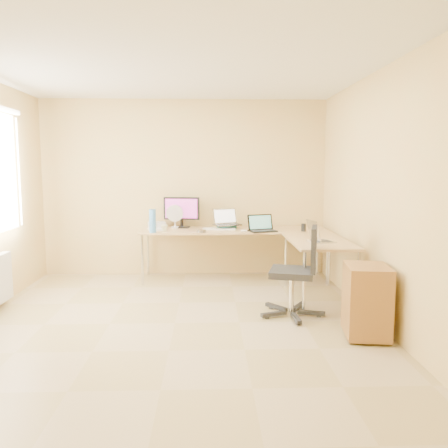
{
  "coord_description": "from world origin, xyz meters",
  "views": [
    {
      "loc": [
        0.36,
        -4.61,
        1.62
      ],
      "look_at": [
        0.55,
        1.1,
        0.9
      ],
      "focal_mm": 36.67,
      "sensor_mm": 36.0,
      "label": 1
    }
  ],
  "objects_px": {
    "keyboard": "(219,229)",
    "office_chair": "(292,270)",
    "monitor": "(182,212)",
    "water_bottle": "(153,221)",
    "desk_return": "(318,269)",
    "desk_fan": "(175,217)",
    "mug": "(164,228)",
    "laptop_black": "(263,223)",
    "laptop_return": "(322,233)",
    "desk_main": "(234,254)",
    "laptop_center": "(227,217)",
    "cabinet": "(367,300)"
  },
  "relations": [
    {
      "from": "desk_return",
      "to": "desk_fan",
      "type": "distance_m",
      "value": 2.23
    },
    {
      "from": "water_bottle",
      "to": "laptop_return",
      "type": "bearing_deg",
      "value": -22.33
    },
    {
      "from": "desk_return",
      "to": "office_chair",
      "type": "distance_m",
      "value": 0.78
    },
    {
      "from": "mug",
      "to": "keyboard",
      "type": "bearing_deg",
      "value": 9.53
    },
    {
      "from": "keyboard",
      "to": "water_bottle",
      "type": "xyz_separation_m",
      "value": [
        -0.91,
        -0.26,
        0.15
      ]
    },
    {
      "from": "office_chair",
      "to": "cabinet",
      "type": "distance_m",
      "value": 0.91
    },
    {
      "from": "desk_return",
      "to": "monitor",
      "type": "height_order",
      "value": "monitor"
    },
    {
      "from": "desk_main",
      "to": "laptop_black",
      "type": "height_order",
      "value": "laptop_black"
    },
    {
      "from": "desk_main",
      "to": "laptop_center",
      "type": "xyz_separation_m",
      "value": [
        -0.1,
        0.03,
        0.54
      ]
    },
    {
      "from": "desk_return",
      "to": "mug",
      "type": "xyz_separation_m",
      "value": [
        -1.96,
        0.83,
        0.41
      ]
    },
    {
      "from": "water_bottle",
      "to": "desk_fan",
      "type": "xyz_separation_m",
      "value": [
        0.27,
        0.46,
        -0.0
      ]
    },
    {
      "from": "desk_return",
      "to": "water_bottle",
      "type": "xyz_separation_m",
      "value": [
        -2.1,
        0.7,
        0.52
      ]
    },
    {
      "from": "laptop_black",
      "to": "laptop_return",
      "type": "distance_m",
      "value": 1.09
    },
    {
      "from": "keyboard",
      "to": "desk_fan",
      "type": "bearing_deg",
      "value": 166.9
    },
    {
      "from": "monitor",
      "to": "laptop_center",
      "type": "height_order",
      "value": "monitor"
    },
    {
      "from": "desk_main",
      "to": "cabinet",
      "type": "bearing_deg",
      "value": -63.96
    },
    {
      "from": "laptop_black",
      "to": "desk_fan",
      "type": "height_order",
      "value": "desk_fan"
    },
    {
      "from": "desk_return",
      "to": "desk_fan",
      "type": "height_order",
      "value": "desk_fan"
    },
    {
      "from": "desk_main",
      "to": "water_bottle",
      "type": "bearing_deg",
      "value": -165.2
    },
    {
      "from": "desk_return",
      "to": "laptop_center",
      "type": "distance_m",
      "value": 1.58
    },
    {
      "from": "mug",
      "to": "office_chair",
      "type": "height_order",
      "value": "office_chair"
    },
    {
      "from": "monitor",
      "to": "laptop_center",
      "type": "xyz_separation_m",
      "value": [
        0.66,
        -0.17,
        -0.05
      ]
    },
    {
      "from": "cabinet",
      "to": "laptop_black",
      "type": "bearing_deg",
      "value": 117.35
    },
    {
      "from": "office_chair",
      "to": "laptop_center",
      "type": "bearing_deg",
      "value": 125.7
    },
    {
      "from": "desk_fan",
      "to": "office_chair",
      "type": "distance_m",
      "value": 2.3
    },
    {
      "from": "water_bottle",
      "to": "desk_fan",
      "type": "relative_size",
      "value": 1.02
    },
    {
      "from": "desk_main",
      "to": "desk_fan",
      "type": "relative_size",
      "value": 8.52
    },
    {
      "from": "keyboard",
      "to": "office_chair",
      "type": "bearing_deg",
      "value": -59.61
    },
    {
      "from": "desk_main",
      "to": "laptop_center",
      "type": "bearing_deg",
      "value": 164.41
    },
    {
      "from": "water_bottle",
      "to": "mug",
      "type": "bearing_deg",
      "value": 41.46
    },
    {
      "from": "desk_main",
      "to": "water_bottle",
      "type": "height_order",
      "value": "water_bottle"
    },
    {
      "from": "desk_main",
      "to": "desk_fan",
      "type": "height_order",
      "value": "desk_fan"
    },
    {
      "from": "desk_main",
      "to": "desk_fan",
      "type": "bearing_deg",
      "value": 169.05
    },
    {
      "from": "keyboard",
      "to": "water_bottle",
      "type": "height_order",
      "value": "water_bottle"
    },
    {
      "from": "water_bottle",
      "to": "monitor",
      "type": "bearing_deg",
      "value": 53.81
    },
    {
      "from": "laptop_black",
      "to": "desk_fan",
      "type": "relative_size",
      "value": 1.17
    },
    {
      "from": "keyboard",
      "to": "water_bottle",
      "type": "relative_size",
      "value": 1.46
    },
    {
      "from": "office_chair",
      "to": "cabinet",
      "type": "bearing_deg",
      "value": -33.76
    },
    {
      "from": "office_chair",
      "to": "monitor",
      "type": "bearing_deg",
      "value": 140.04
    },
    {
      "from": "water_bottle",
      "to": "laptop_black",
      "type": "bearing_deg",
      "value": 2.27
    },
    {
      "from": "laptop_return",
      "to": "cabinet",
      "type": "bearing_deg",
      "value": 173.23
    },
    {
      "from": "desk_main",
      "to": "laptop_black",
      "type": "distance_m",
      "value": 0.66
    },
    {
      "from": "desk_main",
      "to": "laptop_return",
      "type": "relative_size",
      "value": 8.21
    },
    {
      "from": "mug",
      "to": "laptop_return",
      "type": "height_order",
      "value": "laptop_return"
    },
    {
      "from": "mug",
      "to": "desk_fan",
      "type": "bearing_deg",
      "value": 69.52
    },
    {
      "from": "laptop_center",
      "to": "keyboard",
      "type": "relative_size",
      "value": 0.78
    },
    {
      "from": "laptop_return",
      "to": "mug",
      "type": "bearing_deg",
      "value": 48.44
    },
    {
      "from": "desk_main",
      "to": "water_bottle",
      "type": "distance_m",
      "value": 1.28
    },
    {
      "from": "desk_main",
      "to": "desk_fan",
      "type": "distance_m",
      "value": 1.02
    },
    {
      "from": "keyboard",
      "to": "office_chair",
      "type": "relative_size",
      "value": 0.47
    }
  ]
}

